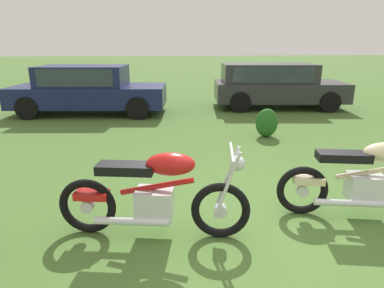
% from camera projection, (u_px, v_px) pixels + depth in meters
% --- Properties ---
extents(ground_plane, '(120.00, 120.00, 0.00)m').
position_uv_depth(ground_plane, '(263.00, 230.00, 3.79)').
color(ground_plane, '#476B2D').
extents(motorcycle_red, '(2.08, 0.72, 1.02)m').
position_uv_depth(motorcycle_red, '(155.00, 195.00, 3.56)').
color(motorcycle_red, black).
rests_on(motorcycle_red, ground).
extents(motorcycle_cream, '(2.02, 0.74, 1.02)m').
position_uv_depth(motorcycle_cream, '(367.00, 180.00, 3.97)').
color(motorcycle_cream, black).
rests_on(motorcycle_cream, ground).
extents(car_navy, '(4.65, 2.24, 1.43)m').
position_uv_depth(car_navy, '(87.00, 87.00, 9.93)').
color(car_navy, '#161E4C').
rests_on(car_navy, ground).
extents(car_charcoal, '(4.35, 2.31, 1.43)m').
position_uv_depth(car_charcoal, '(273.00, 82.00, 10.92)').
color(car_charcoal, '#2D2D33').
rests_on(car_charcoal, ground).
extents(shrub_low, '(0.50, 0.41, 0.65)m').
position_uv_depth(shrub_low, '(267.00, 123.00, 7.54)').
color(shrub_low, '#235C1E').
rests_on(shrub_low, ground).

